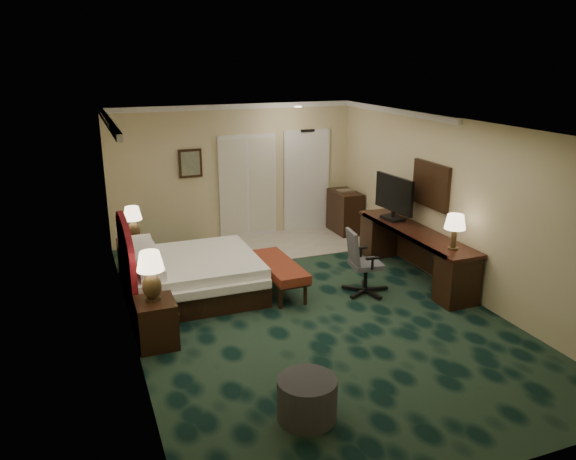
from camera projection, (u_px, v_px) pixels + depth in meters
name	position (u px, v px, depth m)	size (l,w,h in m)	color
floor	(307.00, 309.00, 8.34)	(5.00, 7.50, 0.00)	black
ceiling	(309.00, 125.00, 7.53)	(5.00, 7.50, 0.00)	white
wall_back	(235.00, 172.00, 11.27)	(5.00, 0.00, 2.70)	#CFBC84
wall_front	(487.00, 343.00, 4.60)	(5.00, 0.00, 2.70)	#CFBC84
wall_left	(126.00, 242.00, 7.08)	(0.00, 7.50, 2.70)	#CFBC84
wall_right	(454.00, 205.00, 8.80)	(0.00, 7.50, 2.70)	#CFBC84
crown_molding	(309.00, 129.00, 7.55)	(5.00, 7.50, 0.10)	white
tile_patch	(292.00, 243.00, 11.23)	(3.20, 1.70, 0.01)	beige
headboard	(127.00, 263.00, 8.18)	(0.12, 2.00, 1.40)	#500808
entry_door	(306.00, 181.00, 11.87)	(1.02, 0.06, 2.18)	white
closet_doors	(248.00, 186.00, 11.41)	(1.20, 0.06, 2.10)	beige
wall_art	(190.00, 163.00, 10.86)	(0.45, 0.06, 0.55)	#476056
wall_mirror	(431.00, 185.00, 9.26)	(0.05, 0.95, 0.75)	white
bed	(195.00, 276.00, 8.75)	(1.93, 1.79, 0.61)	white
nightstand_near	(156.00, 323.00, 7.22)	(0.49, 0.56, 0.62)	black
nightstand_far	(134.00, 259.00, 9.45)	(0.50, 0.58, 0.63)	black
lamp_near	(151.00, 276.00, 7.06)	(0.35, 0.35, 0.65)	black
lamp_far	(133.00, 224.00, 9.33)	(0.31, 0.31, 0.58)	black
bed_bench	(279.00, 277.00, 8.89)	(0.50, 1.44, 0.49)	maroon
ottoman	(307.00, 399.00, 5.77)	(0.63, 0.63, 0.45)	#353535
desk	(414.00, 254.00, 9.44)	(0.61, 2.83, 0.82)	black
tv	(394.00, 198.00, 9.82)	(0.08, 1.01, 0.79)	black
desk_lamp	(454.00, 232.00, 8.34)	(0.31, 0.31, 0.55)	black
desk_chair	(366.00, 262.00, 8.75)	(0.61, 0.57, 1.05)	#4B4B53
minibar	(345.00, 212.00, 11.82)	(0.47, 0.84, 0.89)	black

